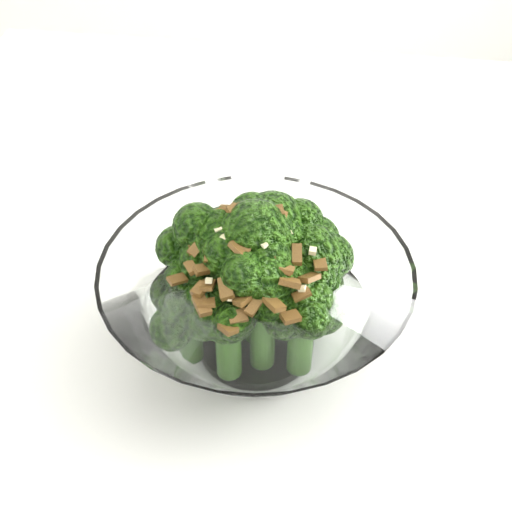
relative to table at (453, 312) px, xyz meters
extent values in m
cube|color=white|center=(0.00, 0.00, 0.05)|extent=(1.40, 1.15, 0.04)
cylinder|color=white|center=(-0.40, 0.50, -0.33)|extent=(0.04, 0.04, 0.71)
cylinder|color=white|center=(-0.20, -0.07, 0.07)|extent=(0.09, 0.09, 0.01)
cylinder|color=#2E5A17|center=(-0.20, -0.07, 0.12)|extent=(0.02, 0.02, 0.09)
sphere|color=#2B5910|center=(-0.20, -0.07, 0.18)|extent=(0.05, 0.05, 0.05)
cylinder|color=#2E5A17|center=(-0.19, -0.05, 0.12)|extent=(0.02, 0.02, 0.08)
sphere|color=#2B5910|center=(-0.19, -0.05, 0.17)|extent=(0.05, 0.05, 0.05)
cylinder|color=#2E5A17|center=(-0.22, -0.06, 0.12)|extent=(0.02, 0.02, 0.08)
sphere|color=#2B5910|center=(-0.22, -0.06, 0.17)|extent=(0.05, 0.05, 0.05)
cylinder|color=#2E5A17|center=(-0.20, -0.09, 0.12)|extent=(0.02, 0.02, 0.07)
sphere|color=#2B5910|center=(-0.20, -0.09, 0.16)|extent=(0.05, 0.05, 0.05)
cylinder|color=#2E5A17|center=(-0.17, -0.07, 0.11)|extent=(0.02, 0.02, 0.06)
sphere|color=#2B5910|center=(-0.17, -0.07, 0.15)|extent=(0.04, 0.04, 0.04)
cylinder|color=#2E5A17|center=(-0.24, -0.05, 0.11)|extent=(0.02, 0.02, 0.06)
sphere|color=#2B5910|center=(-0.24, -0.05, 0.15)|extent=(0.05, 0.05, 0.05)
cylinder|color=#2E5A17|center=(-0.18, -0.10, 0.11)|extent=(0.02, 0.02, 0.05)
sphere|color=#2B5910|center=(-0.18, -0.10, 0.14)|extent=(0.04, 0.04, 0.04)
cylinder|color=#2E5A17|center=(-0.23, -0.10, 0.10)|extent=(0.02, 0.02, 0.05)
sphere|color=#2B5910|center=(-0.23, -0.10, 0.14)|extent=(0.04, 0.04, 0.04)
cylinder|color=#2E5A17|center=(-0.16, -0.04, 0.10)|extent=(0.02, 0.02, 0.04)
sphere|color=#2B5910|center=(-0.16, -0.04, 0.13)|extent=(0.04, 0.04, 0.04)
cylinder|color=#2E5A17|center=(-0.25, -0.08, 0.10)|extent=(0.02, 0.02, 0.04)
sphere|color=#2B5910|center=(-0.25, -0.08, 0.13)|extent=(0.04, 0.04, 0.04)
cylinder|color=#2E5A17|center=(-0.20, -0.02, 0.10)|extent=(0.02, 0.02, 0.04)
sphere|color=#2B5910|center=(-0.20, -0.02, 0.13)|extent=(0.04, 0.04, 0.04)
cylinder|color=#2E5A17|center=(-0.17, -0.07, 0.11)|extent=(0.02, 0.02, 0.06)
sphere|color=#2B5910|center=(-0.17, -0.07, 0.16)|extent=(0.05, 0.05, 0.05)
cylinder|color=#2E5A17|center=(-0.17, -0.06, 0.11)|extent=(0.02, 0.02, 0.05)
sphere|color=#2B5910|center=(-0.17, -0.06, 0.14)|extent=(0.05, 0.05, 0.05)
cube|color=brown|center=(-0.19, -0.13, 0.16)|extent=(0.01, 0.01, 0.01)
cube|color=brown|center=(-0.23, -0.12, 0.15)|extent=(0.01, 0.01, 0.01)
cube|color=brown|center=(-0.17, -0.04, 0.18)|extent=(0.01, 0.02, 0.01)
cube|color=brown|center=(-0.22, -0.02, 0.17)|extent=(0.01, 0.01, 0.01)
cube|color=brown|center=(-0.22, -0.11, 0.17)|extent=(0.02, 0.02, 0.01)
cube|color=brown|center=(-0.17, -0.10, 0.17)|extent=(0.02, 0.02, 0.01)
cube|color=brown|center=(-0.22, -0.06, 0.19)|extent=(0.01, 0.01, 0.01)
cube|color=brown|center=(-0.17, -0.02, 0.16)|extent=(0.01, 0.01, 0.01)
cube|color=brown|center=(-0.19, -0.07, 0.20)|extent=(0.02, 0.01, 0.01)
cube|color=brown|center=(-0.18, -0.11, 0.17)|extent=(0.01, 0.01, 0.01)
cube|color=brown|center=(-0.23, -0.03, 0.17)|extent=(0.01, 0.01, 0.01)
cube|color=brown|center=(-0.24, -0.11, 0.16)|extent=(0.01, 0.01, 0.01)
cube|color=brown|center=(-0.25, -0.11, 0.16)|extent=(0.01, 0.02, 0.01)
cube|color=brown|center=(-0.24, -0.07, 0.18)|extent=(0.01, 0.01, 0.01)
cube|color=brown|center=(-0.18, -0.02, 0.17)|extent=(0.01, 0.01, 0.01)
cube|color=brown|center=(-0.21, -0.06, 0.20)|extent=(0.01, 0.02, 0.01)
cube|color=brown|center=(-0.24, -0.08, 0.17)|extent=(0.02, 0.01, 0.01)
cube|color=brown|center=(-0.19, -0.07, 0.20)|extent=(0.01, 0.01, 0.01)
cube|color=brown|center=(-0.23, -0.03, 0.17)|extent=(0.01, 0.02, 0.01)
cube|color=brown|center=(-0.19, -0.02, 0.17)|extent=(0.01, 0.01, 0.01)
cube|color=brown|center=(-0.22, -0.09, 0.19)|extent=(0.02, 0.02, 0.01)
cube|color=brown|center=(-0.19, -0.11, 0.17)|extent=(0.02, 0.01, 0.01)
cube|color=brown|center=(-0.23, -0.10, 0.17)|extent=(0.01, 0.02, 0.01)
cube|color=brown|center=(-0.24, -0.10, 0.17)|extent=(0.01, 0.02, 0.01)
cube|color=brown|center=(-0.21, -0.10, 0.17)|extent=(0.01, 0.01, 0.01)
cube|color=brown|center=(-0.26, -0.08, 0.16)|extent=(0.01, 0.01, 0.01)
cube|color=brown|center=(-0.24, -0.06, 0.18)|extent=(0.02, 0.01, 0.00)
cube|color=brown|center=(-0.22, -0.12, 0.16)|extent=(0.01, 0.01, 0.01)
cube|color=brown|center=(-0.19, -0.04, 0.18)|extent=(0.02, 0.01, 0.01)
cube|color=brown|center=(-0.21, -0.06, 0.20)|extent=(0.01, 0.01, 0.01)
cube|color=brown|center=(-0.18, -0.09, 0.18)|extent=(0.01, 0.02, 0.01)
cube|color=brown|center=(-0.16, -0.09, 0.17)|extent=(0.01, 0.02, 0.00)
cube|color=brown|center=(-0.25, -0.08, 0.17)|extent=(0.01, 0.01, 0.01)
cube|color=brown|center=(-0.19, -0.10, 0.18)|extent=(0.01, 0.01, 0.01)
cube|color=brown|center=(-0.21, -0.06, 0.20)|extent=(0.02, 0.01, 0.01)
cube|color=brown|center=(-0.22, -0.10, 0.18)|extent=(0.02, 0.01, 0.01)
cube|color=brown|center=(-0.22, -0.09, 0.19)|extent=(0.01, 0.01, 0.01)
cube|color=brown|center=(-0.26, -0.04, 0.16)|extent=(0.01, 0.02, 0.01)
cube|color=brown|center=(-0.23, -0.01, 0.16)|extent=(0.01, 0.01, 0.01)
cube|color=brown|center=(-0.20, -0.12, 0.17)|extent=(0.01, 0.02, 0.01)
cube|color=brown|center=(-0.19, -0.10, 0.18)|extent=(0.01, 0.02, 0.01)
cube|color=brown|center=(-0.15, -0.07, 0.16)|extent=(0.02, 0.01, 0.01)
cube|color=brown|center=(-0.24, -0.08, 0.18)|extent=(0.01, 0.01, 0.01)
cube|color=brown|center=(-0.20, -0.08, 0.19)|extent=(0.01, 0.01, 0.01)
cube|color=brown|center=(-0.25, -0.06, 0.17)|extent=(0.01, 0.01, 0.00)
cube|color=brown|center=(-0.21, -0.12, 0.16)|extent=(0.01, 0.01, 0.01)
cube|color=brown|center=(-0.16, -0.03, 0.16)|extent=(0.02, 0.02, 0.01)
cube|color=brown|center=(-0.25, -0.10, 0.17)|extent=(0.01, 0.01, 0.01)
cube|color=brown|center=(-0.20, -0.09, 0.18)|extent=(0.01, 0.01, 0.01)
cube|color=brown|center=(-0.14, -0.07, 0.16)|extent=(0.01, 0.01, 0.00)
cube|color=brown|center=(-0.21, -0.09, 0.18)|extent=(0.02, 0.02, 0.01)
cube|color=beige|center=(-0.25, -0.05, 0.17)|extent=(0.01, 0.01, 0.00)
cube|color=beige|center=(-0.23, -0.08, 0.19)|extent=(0.01, 0.01, 0.01)
cube|color=beige|center=(-0.19, -0.05, 0.19)|extent=(0.01, 0.01, 0.01)
cube|color=beige|center=(-0.21, -0.05, 0.19)|extent=(0.01, 0.01, 0.01)
cube|color=beige|center=(-0.22, -0.04, 0.18)|extent=(0.01, 0.01, 0.01)
cube|color=beige|center=(-0.18, -0.11, 0.17)|extent=(0.01, 0.01, 0.01)
cube|color=beige|center=(-0.19, -0.04, 0.19)|extent=(0.01, 0.01, 0.00)
cube|color=beige|center=(-0.21, -0.09, 0.19)|extent=(0.00, 0.01, 0.00)
cube|color=beige|center=(-0.20, -0.08, 0.20)|extent=(0.01, 0.01, 0.00)
cube|color=beige|center=(-0.17, -0.09, 0.18)|extent=(0.01, 0.01, 0.00)
cube|color=beige|center=(-0.17, -0.05, 0.18)|extent=(0.01, 0.01, 0.00)
cube|color=beige|center=(-0.23, -0.07, 0.19)|extent=(0.01, 0.01, 0.00)
cube|color=beige|center=(-0.18, -0.03, 0.17)|extent=(0.01, 0.01, 0.01)
cube|color=beige|center=(-0.24, -0.10, 0.17)|extent=(0.01, 0.01, 0.00)
cube|color=beige|center=(-0.23, -0.11, 0.17)|extent=(0.00, 0.00, 0.00)
cube|color=beige|center=(-0.21, -0.08, 0.19)|extent=(0.01, 0.01, 0.01)
cube|color=beige|center=(-0.20, -0.04, 0.19)|extent=(0.00, 0.00, 0.00)
cube|color=beige|center=(-0.20, -0.09, 0.19)|extent=(0.01, 0.01, 0.00)
cube|color=beige|center=(-0.18, -0.08, 0.19)|extent=(0.01, 0.01, 0.01)
cube|color=beige|center=(-0.19, -0.03, 0.17)|extent=(0.01, 0.00, 0.00)
cube|color=beige|center=(-0.21, -0.02, 0.17)|extent=(0.01, 0.01, 0.01)
cube|color=beige|center=(-0.20, -0.01, 0.17)|extent=(0.01, 0.01, 0.01)
cube|color=beige|center=(-0.21, -0.11, 0.18)|extent=(0.00, 0.00, 0.00)
cube|color=beige|center=(-0.24, -0.04, 0.17)|extent=(0.00, 0.00, 0.00)
camera|label=1|loc=(-0.27, -0.43, 0.49)|focal=50.00mm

